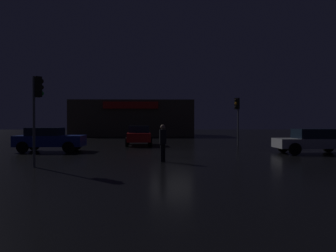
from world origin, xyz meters
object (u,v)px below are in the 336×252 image
Objects in this scene: car_near at (49,139)px; car_far at (313,141)px; pedestrian at (163,140)px; car_crossing at (139,135)px; store_building at (134,118)px; traffic_signal_opposite at (237,109)px; traffic_signal_main at (37,97)px.

car_far is (16.29, -1.55, -0.02)m from car_near.
car_far is at bearing 21.68° from pedestrian.
car_far is 9.71m from pedestrian.
car_crossing is at bearing 43.86° from car_near.
pedestrian is (4.10, -28.94, -1.39)m from store_building.
car_crossing is at bearing 100.69° from pedestrian.
traffic_signal_main is at bearing -135.71° from traffic_signal_opposite.
traffic_signal_main is at bearing -73.41° from car_near.
traffic_signal_main reaches higher than traffic_signal_opposite.
store_building reaches higher than car_near.
store_building is 22.00m from traffic_signal_opposite.
car_crossing reaches higher than car_near.
traffic_signal_opposite is at bearing 57.80° from pedestrian.
pedestrian is (-9.02, -3.59, 0.25)m from car_far.
traffic_signal_main is 0.87× the size of car_far.
traffic_signal_main reaches higher than car_crossing.
traffic_signal_opposite is 6.88m from car_far.
pedestrian is (7.27, -5.13, 0.23)m from car_near.
car_crossing reaches higher than car_far.
car_crossing is (-7.81, 0.93, -2.07)m from traffic_signal_opposite.
car_far is 12.83m from car_crossing.
traffic_signal_opposite is 13.95m from car_near.
car_far is at bearing 19.76° from traffic_signal_main.
store_building is at bearing 117.37° from car_far.
store_building is at bearing 116.95° from traffic_signal_opposite.
traffic_signal_opposite is at bearing -63.05° from store_building.
car_far is at bearing -31.32° from car_crossing.
traffic_signal_main is (-1.18, -30.49, 0.51)m from store_building.
car_crossing is (-10.96, 6.67, 0.04)m from car_far.
store_building is 29.26m from pedestrian.
traffic_signal_opposite is 0.87× the size of car_far.
car_near is (-3.17, -23.80, -1.62)m from store_building.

